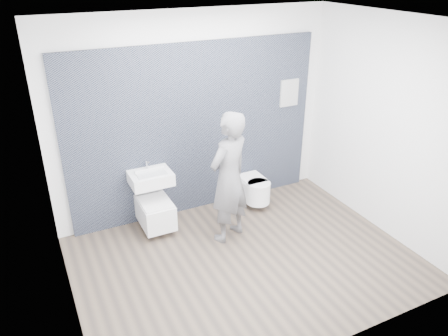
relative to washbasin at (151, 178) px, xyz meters
name	(u,v)px	position (x,y,z in m)	size (l,w,h in m)	color
ground	(245,260)	(0.76, -1.24, -0.74)	(4.00, 4.00, 0.00)	brown
room_shell	(249,127)	(0.76, -1.24, 1.00)	(4.00, 4.00, 4.00)	white
tile_wall	(199,205)	(0.76, 0.23, -0.74)	(3.60, 0.06, 2.40)	black
washbasin	(151,178)	(0.00, 0.00, 0.00)	(0.54, 0.41, 0.41)	white
toilet_square	(155,211)	(0.00, -0.09, -0.46)	(0.41, 0.59, 0.78)	white
toilet_rounded	(254,189)	(1.53, -0.10, -0.48)	(0.35, 0.60, 0.33)	white
info_placard	(283,186)	(2.24, 0.19, -0.74)	(0.30, 0.03, 0.40)	silver
visitor	(229,178)	(0.81, -0.68, 0.13)	(0.63, 0.42, 1.74)	slate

